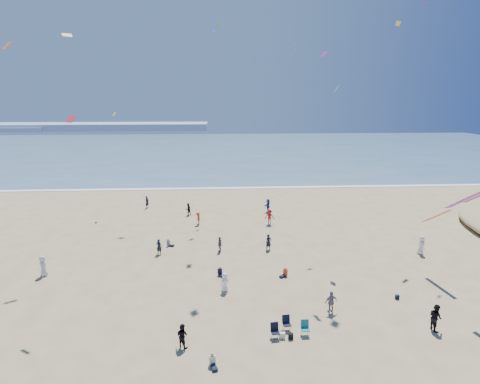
{
  "coord_description": "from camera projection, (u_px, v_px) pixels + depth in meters",
  "views": [
    {
      "loc": [
        0.57,
        -17.24,
        14.99
      ],
      "look_at": [
        2.0,
        8.0,
        8.64
      ],
      "focal_mm": 28.0,
      "sensor_mm": 36.0,
      "label": 1
    }
  ],
  "objects": [
    {
      "name": "black_backpack",
      "position": [
        291.0,
        336.0,
        23.94
      ],
      "size": [
        0.3,
        0.22,
        0.38
      ],
      "primitive_type": "cube",
      "color": "black",
      "rests_on": "ground"
    },
    {
      "name": "navy_bag",
      "position": [
        397.0,
        297.0,
        28.7
      ],
      "size": [
        0.28,
        0.18,
        0.34
      ],
      "primitive_type": "cube",
      "color": "black",
      "rests_on": "ground"
    },
    {
      "name": "ocean",
      "position": [
        217.0,
        149.0,
        112.3
      ],
      "size": [
        220.0,
        100.0,
        0.06
      ],
      "primitive_type": "cube",
      "color": "#476B84",
      "rests_on": "ground"
    },
    {
      "name": "kites_aloft",
      "position": [
        331.0,
        92.0,
        29.72
      ],
      "size": [
        40.29,
        38.31,
        30.94
      ],
      "color": "#DA5427",
      "rests_on": "ground"
    },
    {
      "name": "surf_line",
      "position": [
        216.0,
        188.0,
        63.88
      ],
      "size": [
        220.0,
        1.2,
        0.08
      ],
      "primitive_type": "cube",
      "color": "white",
      "rests_on": "ground"
    },
    {
      "name": "seated_group",
      "position": [
        221.0,
        300.0,
        27.72
      ],
      "size": [
        11.99,
        27.6,
        0.84
      ],
      "color": "silver",
      "rests_on": "ground"
    },
    {
      "name": "headland_far",
      "position": [
        94.0,
        127.0,
        181.26
      ],
      "size": [
        110.0,
        20.0,
        3.2
      ],
      "primitive_type": "cube",
      "color": "#7A8EA8",
      "rests_on": "ground"
    },
    {
      "name": "standing_flyers",
      "position": [
        275.0,
        250.0,
        35.89
      ],
      "size": [
        36.47,
        38.57,
        1.89
      ],
      "color": "maroon",
      "rests_on": "ground"
    },
    {
      "name": "chair_cluster",
      "position": [
        289.0,
        328.0,
        24.28
      ],
      "size": [
        2.63,
        1.47,
        1.0
      ],
      "color": "black",
      "rests_on": "ground"
    },
    {
      "name": "headland_near",
      "position": [
        3.0,
        129.0,
        174.38
      ],
      "size": [
        40.0,
        14.0,
        2.0
      ],
      "primitive_type": "cube",
      "color": "#7A8EA8",
      "rests_on": "ground"
    },
    {
      "name": "ground",
      "position": [
        212.0,
        382.0,
        20.32
      ],
      "size": [
        220.0,
        220.0,
        0.0
      ],
      "primitive_type": "plane",
      "color": "tan",
      "rests_on": "ground"
    },
    {
      "name": "white_tote",
      "position": [
        282.0,
        335.0,
        23.99
      ],
      "size": [
        0.35,
        0.2,
        0.4
      ],
      "primitive_type": "cube",
      "color": "silver",
      "rests_on": "ground"
    }
  ]
}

